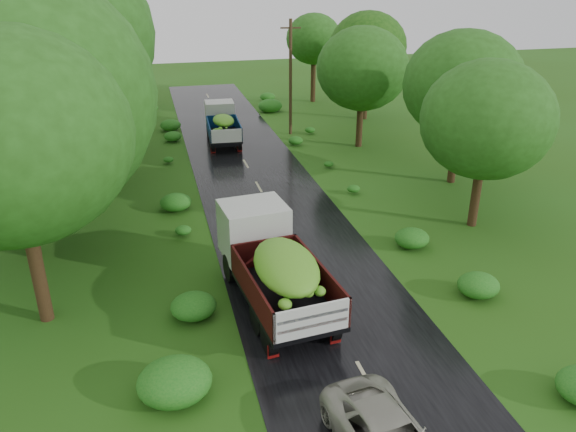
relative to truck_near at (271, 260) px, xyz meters
name	(u,v)px	position (x,y,z in m)	size (l,w,h in m)	color
ground	(366,379)	(1.75, -4.84, -1.64)	(120.00, 120.00, 0.00)	#264F11
road	(317,291)	(1.75, 0.16, -1.63)	(6.50, 80.00, 0.02)	black
road_lines	(310,277)	(1.75, 1.16, -1.62)	(0.12, 69.60, 0.00)	#BFB78C
truck_near	(271,260)	(0.00, 0.00, 0.00)	(3.17, 7.14, 2.91)	black
truck_far	(222,122)	(1.07, 20.21, -0.30)	(2.27, 5.76, 2.38)	black
utility_pole	(291,77)	(6.03, 20.92, 2.39)	(1.37, 0.31, 7.84)	#382616
trees_left	(50,57)	(-8.36, 15.26, 5.03)	(5.85, 33.41, 9.96)	black
trees_right	(390,68)	(11.21, 16.07, 3.54)	(6.43, 29.84, 7.01)	black
shrubs	(266,194)	(1.75, 9.16, -1.29)	(11.90, 44.00, 0.70)	#186417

